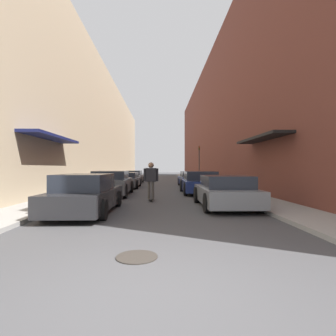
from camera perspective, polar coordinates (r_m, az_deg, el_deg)
ground at (r=24.25m, az=-1.94°, el=-3.48°), size 116.52×116.52×0.00m
curb_strip_left at (r=29.87m, az=-10.41°, el=-2.70°), size 1.80×52.96×0.12m
curb_strip_right at (r=29.84m, az=6.64°, el=-2.70°), size 1.80×52.96×0.12m
building_row_left at (r=30.71m, az=-15.83°, el=8.11°), size 4.90×52.96×11.60m
building_row_right at (r=30.82m, az=12.06°, el=9.94°), size 4.90×52.96×13.57m
parked_car_left_0 at (r=9.17m, az=-17.35°, el=-5.49°), size 1.86×4.33×1.29m
parked_car_left_1 at (r=14.62m, az=-12.14°, el=-3.26°), size 2.01×4.58×1.33m
parked_car_left_2 at (r=19.91m, az=-9.11°, el=-2.63°), size 2.01×4.41×1.15m
parked_car_left_3 at (r=25.73m, az=-7.63°, el=-1.95°), size 1.90×4.42×1.22m
parked_car_right_0 at (r=10.21m, az=12.33°, el=-5.06°), size 2.01×4.15×1.21m
parked_car_right_1 at (r=15.36m, az=6.92°, el=-3.19°), size 2.08×4.15×1.30m
parked_car_right_2 at (r=21.02m, az=5.06°, el=-2.42°), size 1.92×4.38×1.22m
skateboarder at (r=11.85m, az=-3.73°, el=-2.00°), size 0.67×0.78×1.74m
manhole_cover at (r=4.66m, az=-6.80°, el=-18.64°), size 0.70×0.70×0.02m
traffic_light at (r=29.72m, az=6.80°, el=1.92°), size 0.16×0.22×3.83m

